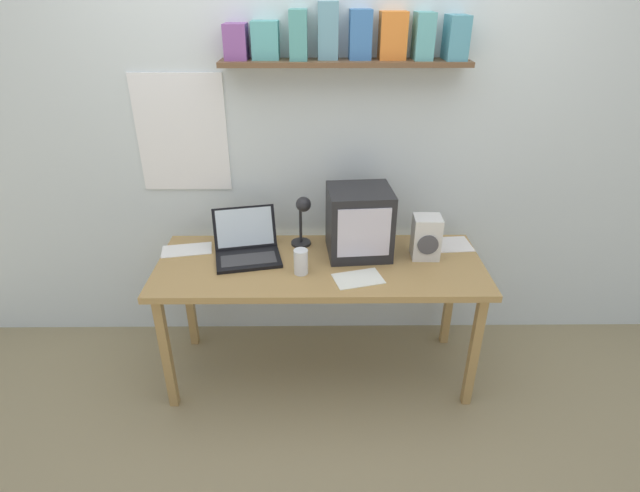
{
  "coord_description": "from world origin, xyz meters",
  "views": [
    {
      "loc": [
        -0.02,
        -2.26,
        2.02
      ],
      "look_at": [
        0.0,
        0.0,
        0.82
      ],
      "focal_mm": 28.0,
      "sensor_mm": 36.0,
      "label": 1
    }
  ],
  "objects_px": {
    "laptop": "(247,245)",
    "loose_paper_near_laptop": "(358,279)",
    "crt_monitor": "(359,222)",
    "loose_paper_near_monitor": "(450,244)",
    "printed_handout": "(187,250)",
    "corner_desk": "(320,273)",
    "space_heater": "(426,237)",
    "desk_lamp": "(303,215)",
    "juice_glass": "(301,263)"
  },
  "relations": [
    {
      "from": "laptop",
      "to": "loose_paper_near_laptop",
      "type": "xyz_separation_m",
      "value": [
        0.58,
        -0.25,
        -0.06
      ]
    },
    {
      "from": "crt_monitor",
      "to": "loose_paper_near_monitor",
      "type": "distance_m",
      "value": 0.56
    },
    {
      "from": "loose_paper_near_monitor",
      "to": "printed_handout",
      "type": "bearing_deg",
      "value": -178.01
    },
    {
      "from": "loose_paper_near_laptop",
      "to": "crt_monitor",
      "type": "bearing_deg",
      "value": 85.84
    },
    {
      "from": "corner_desk",
      "to": "space_heater",
      "type": "distance_m",
      "value": 0.59
    },
    {
      "from": "desk_lamp",
      "to": "laptop",
      "type": "bearing_deg",
      "value": 174.12
    },
    {
      "from": "laptop",
      "to": "loose_paper_near_laptop",
      "type": "height_order",
      "value": "laptop"
    },
    {
      "from": "juice_glass",
      "to": "loose_paper_near_monitor",
      "type": "xyz_separation_m",
      "value": [
        0.82,
        0.3,
        -0.06
      ]
    },
    {
      "from": "corner_desk",
      "to": "loose_paper_near_laptop",
      "type": "relative_size",
      "value": 6.36
    },
    {
      "from": "corner_desk",
      "to": "laptop",
      "type": "height_order",
      "value": "laptop"
    },
    {
      "from": "crt_monitor",
      "to": "desk_lamp",
      "type": "distance_m",
      "value": 0.31
    },
    {
      "from": "crt_monitor",
      "to": "laptop",
      "type": "height_order",
      "value": "crt_monitor"
    },
    {
      "from": "space_heater",
      "to": "loose_paper_near_monitor",
      "type": "relative_size",
      "value": 0.94
    },
    {
      "from": "corner_desk",
      "to": "space_heater",
      "type": "relative_size",
      "value": 7.41
    },
    {
      "from": "crt_monitor",
      "to": "space_heater",
      "type": "relative_size",
      "value": 1.58
    },
    {
      "from": "crt_monitor",
      "to": "printed_handout",
      "type": "xyz_separation_m",
      "value": [
        -0.93,
        0.03,
        -0.18
      ]
    },
    {
      "from": "corner_desk",
      "to": "desk_lamp",
      "type": "height_order",
      "value": "desk_lamp"
    },
    {
      "from": "crt_monitor",
      "to": "laptop",
      "type": "xyz_separation_m",
      "value": [
        -0.6,
        -0.02,
        -0.12
      ]
    },
    {
      "from": "loose_paper_near_laptop",
      "to": "printed_handout",
      "type": "bearing_deg",
      "value": 161.39
    },
    {
      "from": "printed_handout",
      "to": "loose_paper_near_laptop",
      "type": "bearing_deg",
      "value": -18.61
    },
    {
      "from": "desk_lamp",
      "to": "corner_desk",
      "type": "bearing_deg",
      "value": -85.85
    },
    {
      "from": "space_heater",
      "to": "printed_handout",
      "type": "distance_m",
      "value": 1.29
    },
    {
      "from": "crt_monitor",
      "to": "loose_paper_near_laptop",
      "type": "relative_size",
      "value": 1.36
    },
    {
      "from": "space_heater",
      "to": "loose_paper_near_laptop",
      "type": "distance_m",
      "value": 0.45
    },
    {
      "from": "crt_monitor",
      "to": "desk_lamp",
      "type": "relative_size",
      "value": 1.21
    },
    {
      "from": "loose_paper_near_monitor",
      "to": "desk_lamp",
      "type": "bearing_deg",
      "value": -178.96
    },
    {
      "from": "corner_desk",
      "to": "printed_handout",
      "type": "relative_size",
      "value": 5.92
    },
    {
      "from": "juice_glass",
      "to": "space_heater",
      "type": "height_order",
      "value": "space_heater"
    },
    {
      "from": "loose_paper_near_laptop",
      "to": "loose_paper_near_monitor",
      "type": "height_order",
      "value": "same"
    },
    {
      "from": "corner_desk",
      "to": "laptop",
      "type": "bearing_deg",
      "value": 166.55
    },
    {
      "from": "corner_desk",
      "to": "juice_glass",
      "type": "distance_m",
      "value": 0.19
    },
    {
      "from": "printed_handout",
      "to": "loose_paper_near_laptop",
      "type": "relative_size",
      "value": 1.07
    },
    {
      "from": "space_heater",
      "to": "juice_glass",
      "type": "bearing_deg",
      "value": -163.76
    },
    {
      "from": "juice_glass",
      "to": "laptop",
      "type": "bearing_deg",
      "value": 146.58
    },
    {
      "from": "crt_monitor",
      "to": "laptop",
      "type": "distance_m",
      "value": 0.61
    },
    {
      "from": "laptop",
      "to": "desk_lamp",
      "type": "bearing_deg",
      "value": 5.15
    },
    {
      "from": "space_heater",
      "to": "printed_handout",
      "type": "relative_size",
      "value": 0.8
    },
    {
      "from": "loose_paper_near_monitor",
      "to": "laptop",
      "type": "bearing_deg",
      "value": -174.66
    },
    {
      "from": "crt_monitor",
      "to": "loose_paper_near_monitor",
      "type": "height_order",
      "value": "crt_monitor"
    },
    {
      "from": "corner_desk",
      "to": "printed_handout",
      "type": "distance_m",
      "value": 0.75
    },
    {
      "from": "corner_desk",
      "to": "crt_monitor",
      "type": "xyz_separation_m",
      "value": [
        0.21,
        0.11,
        0.25
      ]
    },
    {
      "from": "juice_glass",
      "to": "space_heater",
      "type": "xyz_separation_m",
      "value": [
        0.65,
        0.17,
        0.06
      ]
    },
    {
      "from": "corner_desk",
      "to": "loose_paper_near_monitor",
      "type": "relative_size",
      "value": 6.96
    },
    {
      "from": "corner_desk",
      "to": "printed_handout",
      "type": "xyz_separation_m",
      "value": [
        -0.73,
        0.15,
        0.07
      ]
    },
    {
      "from": "space_heater",
      "to": "loose_paper_near_laptop",
      "type": "bearing_deg",
      "value": -146.49
    },
    {
      "from": "loose_paper_near_laptop",
      "to": "laptop",
      "type": "bearing_deg",
      "value": 156.2
    },
    {
      "from": "crt_monitor",
      "to": "juice_glass",
      "type": "bearing_deg",
      "value": -149.47
    },
    {
      "from": "laptop",
      "to": "loose_paper_near_monitor",
      "type": "bearing_deg",
      "value": -6.21
    },
    {
      "from": "corner_desk",
      "to": "loose_paper_near_monitor",
      "type": "distance_m",
      "value": 0.75
    },
    {
      "from": "juice_glass",
      "to": "loose_paper_near_laptop",
      "type": "height_order",
      "value": "juice_glass"
    }
  ]
}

